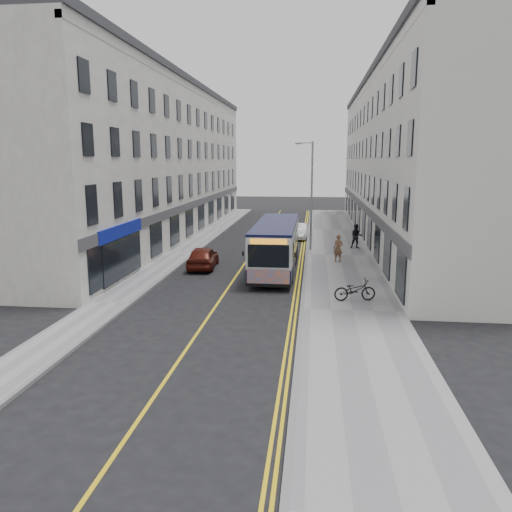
% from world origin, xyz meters
% --- Properties ---
extents(ground, '(140.00, 140.00, 0.00)m').
position_xyz_m(ground, '(0.00, 0.00, 0.00)').
color(ground, black).
rests_on(ground, ground).
extents(pavement_east, '(4.50, 64.00, 0.12)m').
position_xyz_m(pavement_east, '(6.25, 12.00, 0.06)').
color(pavement_east, gray).
rests_on(pavement_east, ground).
extents(pavement_west, '(2.00, 64.00, 0.12)m').
position_xyz_m(pavement_west, '(-5.00, 12.00, 0.06)').
color(pavement_west, gray).
rests_on(pavement_west, ground).
extents(kerb_east, '(0.18, 64.00, 0.13)m').
position_xyz_m(kerb_east, '(4.00, 12.00, 0.07)').
color(kerb_east, slate).
rests_on(kerb_east, ground).
extents(kerb_west, '(0.18, 64.00, 0.13)m').
position_xyz_m(kerb_west, '(-4.00, 12.00, 0.07)').
color(kerb_west, slate).
rests_on(kerb_west, ground).
extents(road_centre_line, '(0.12, 64.00, 0.01)m').
position_xyz_m(road_centre_line, '(0.00, 12.00, 0.00)').
color(road_centre_line, yellow).
rests_on(road_centre_line, ground).
extents(road_dbl_yellow_inner, '(0.10, 64.00, 0.01)m').
position_xyz_m(road_dbl_yellow_inner, '(3.55, 12.00, 0.00)').
color(road_dbl_yellow_inner, yellow).
rests_on(road_dbl_yellow_inner, ground).
extents(road_dbl_yellow_outer, '(0.10, 64.00, 0.01)m').
position_xyz_m(road_dbl_yellow_outer, '(3.75, 12.00, 0.00)').
color(road_dbl_yellow_outer, yellow).
rests_on(road_dbl_yellow_outer, ground).
extents(terrace_east, '(6.00, 46.00, 13.00)m').
position_xyz_m(terrace_east, '(11.50, 21.00, 6.50)').
color(terrace_east, silver).
rests_on(terrace_east, ground).
extents(terrace_west, '(6.00, 46.00, 13.00)m').
position_xyz_m(terrace_west, '(-9.00, 21.00, 6.50)').
color(terrace_west, silver).
rests_on(terrace_west, ground).
extents(streetlamp, '(1.32, 0.18, 8.00)m').
position_xyz_m(streetlamp, '(4.17, 14.00, 4.38)').
color(streetlamp, gray).
rests_on(streetlamp, ground).
extents(city_bus, '(2.41, 10.29, 2.99)m').
position_xyz_m(city_bus, '(2.21, 6.90, 1.63)').
color(city_bus, black).
rests_on(city_bus, ground).
extents(bicycle, '(2.07, 1.05, 1.04)m').
position_xyz_m(bicycle, '(6.45, 0.35, 0.64)').
color(bicycle, black).
rests_on(bicycle, pavement_east).
extents(pedestrian_near, '(0.76, 0.64, 1.77)m').
position_xyz_m(pedestrian_near, '(6.08, 9.63, 1.00)').
color(pedestrian_near, brown).
rests_on(pedestrian_near, pavement_east).
extents(pedestrian_far, '(0.91, 0.72, 1.83)m').
position_xyz_m(pedestrian_far, '(7.68, 14.94, 1.04)').
color(pedestrian_far, black).
rests_on(pedestrian_far, pavement_east).
extents(car_white, '(1.52, 3.94, 1.28)m').
position_xyz_m(car_white, '(3.20, 19.94, 0.64)').
color(car_white, white).
rests_on(car_white, ground).
extents(car_maroon, '(1.88, 4.17, 1.39)m').
position_xyz_m(car_maroon, '(-2.41, 7.22, 0.70)').
color(car_maroon, '#54160E').
rests_on(car_maroon, ground).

